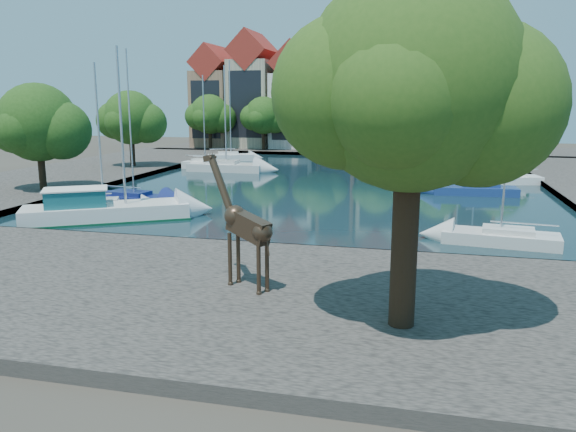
% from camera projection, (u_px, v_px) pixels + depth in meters
% --- Properties ---
extents(ground, '(160.00, 160.00, 0.00)m').
position_uv_depth(ground, '(255.00, 251.00, 27.97)').
color(ground, '#38332B').
rests_on(ground, ground).
extents(water_basin, '(38.00, 50.00, 0.08)m').
position_uv_depth(water_basin, '(332.00, 183.00, 50.81)').
color(water_basin, black).
rests_on(water_basin, ground).
extents(near_quay, '(50.00, 14.00, 0.50)m').
position_uv_depth(near_quay, '(202.00, 292.00, 21.26)').
color(near_quay, '#534E48').
rests_on(near_quay, ground).
extents(far_quay, '(60.00, 16.00, 0.50)m').
position_uv_depth(far_quay, '(367.00, 150.00, 81.22)').
color(far_quay, '#534E48').
rests_on(far_quay, ground).
extents(left_quay, '(14.00, 52.00, 0.50)m').
position_uv_depth(left_quay, '(87.00, 172.00, 56.50)').
color(left_quay, '#534E48').
rests_on(left_quay, ground).
extents(plane_tree, '(8.32, 6.40, 10.62)m').
position_uv_depth(plane_tree, '(415.00, 90.00, 16.09)').
color(plane_tree, '#332114').
rests_on(plane_tree, near_quay).
extents(townhouse_west_end, '(5.44, 9.18, 14.93)m').
position_uv_depth(townhouse_west_end, '(216.00, 100.00, 85.04)').
color(townhouse_west_end, '#936C50').
rests_on(townhouse_west_end, far_quay).
extents(townhouse_west_mid, '(5.94, 9.18, 16.79)m').
position_uv_depth(townhouse_west_mid, '(254.00, 94.00, 83.49)').
color(townhouse_west_mid, '#B4A98A').
rests_on(townhouse_west_mid, far_quay).
extents(townhouse_west_inner, '(6.43, 9.18, 15.15)m').
position_uv_depth(townhouse_west_inner, '(297.00, 100.00, 82.18)').
color(townhouse_west_inner, white).
rests_on(townhouse_west_inner, far_quay).
extents(townhouse_center, '(5.44, 9.18, 16.93)m').
position_uv_depth(townhouse_center, '(341.00, 93.00, 80.48)').
color(townhouse_center, brown).
rests_on(townhouse_center, far_quay).
extents(townhouse_east_inner, '(5.94, 9.18, 15.79)m').
position_uv_depth(townhouse_east_inner, '(383.00, 97.00, 79.23)').
color(townhouse_east_inner, tan).
rests_on(townhouse_east_inner, far_quay).
extents(townhouse_east_mid, '(6.43, 9.18, 16.65)m').
position_uv_depth(townhouse_east_mid, '(430.00, 95.00, 77.67)').
color(townhouse_east_mid, beige).
rests_on(townhouse_east_mid, far_quay).
extents(townhouse_east_end, '(5.44, 9.18, 14.43)m').
position_uv_depth(townhouse_east_end, '(479.00, 102.00, 76.38)').
color(townhouse_east_end, brown).
rests_on(townhouse_east_end, far_quay).
extents(far_tree_far_west, '(7.28, 5.60, 7.68)m').
position_uv_depth(far_tree_far_west, '(210.00, 116.00, 80.00)').
color(far_tree_far_west, '#332114').
rests_on(far_tree_far_west, far_quay).
extents(far_tree_west, '(6.76, 5.20, 7.36)m').
position_uv_depth(far_tree_west, '(264.00, 117.00, 78.19)').
color(far_tree_west, '#332114').
rests_on(far_tree_west, far_quay).
extents(far_tree_mid_west, '(7.80, 6.00, 8.00)m').
position_uv_depth(far_tree_mid_west, '(321.00, 116.00, 76.31)').
color(far_tree_mid_west, '#332114').
rests_on(far_tree_mid_west, far_quay).
extents(far_tree_mid_east, '(7.02, 5.40, 7.52)m').
position_uv_depth(far_tree_mid_east, '(380.00, 117.00, 74.51)').
color(far_tree_mid_east, '#332114').
rests_on(far_tree_mid_east, far_quay).
extents(far_tree_east, '(7.54, 5.80, 7.84)m').
position_uv_depth(far_tree_east, '(442.00, 117.00, 72.65)').
color(far_tree_east, '#332114').
rests_on(far_tree_east, far_quay).
extents(far_tree_far_east, '(6.76, 5.20, 7.36)m').
position_uv_depth(far_tree_far_east, '(508.00, 119.00, 70.85)').
color(far_tree_far_east, '#332114').
rests_on(far_tree_far_east, far_quay).
extents(side_tree_left_near, '(7.80, 6.00, 8.20)m').
position_uv_depth(side_tree_left_near, '(39.00, 125.00, 43.06)').
color(side_tree_left_near, '#332114').
rests_on(side_tree_left_near, left_quay).
extents(side_tree_left_far, '(7.28, 5.60, 7.88)m').
position_uv_depth(side_tree_left_far, '(131.00, 119.00, 58.54)').
color(side_tree_left_far, '#332114').
rests_on(side_tree_left_far, left_quay).
extents(giraffe_statue, '(3.14, 1.96, 4.88)m').
position_uv_depth(giraffe_statue, '(243.00, 225.00, 20.64)').
color(giraffe_statue, '#3B2B1D').
rests_on(giraffe_statue, near_quay).
extents(motorsailer, '(9.89, 7.52, 10.45)m').
position_uv_depth(motorsailer, '(101.00, 208.00, 34.46)').
color(motorsailer, white).
rests_on(motorsailer, water_basin).
extents(sailboat_left_a, '(6.17, 4.32, 9.58)m').
position_uv_depth(sailboat_left_a, '(104.00, 206.00, 36.22)').
color(sailboat_left_a, silver).
rests_on(sailboat_left_a, water_basin).
extents(sailboat_left_b, '(6.80, 3.23, 10.72)m').
position_uv_depth(sailboat_left_b, '(134.00, 197.00, 40.01)').
color(sailboat_left_b, navy).
rests_on(sailboat_left_b, water_basin).
extents(sailboat_left_c, '(7.88, 2.85, 10.72)m').
position_uv_depth(sailboat_left_c, '(226.00, 165.00, 58.47)').
color(sailboat_left_c, silver).
rests_on(sailboat_left_c, water_basin).
extents(sailboat_left_d, '(4.93, 1.89, 9.87)m').
position_uv_depth(sailboat_left_d, '(205.00, 163.00, 60.71)').
color(sailboat_left_d, white).
rests_on(sailboat_left_d, water_basin).
extents(sailboat_left_e, '(5.84, 4.05, 11.92)m').
position_uv_depth(sailboat_left_e, '(231.00, 155.00, 68.76)').
color(sailboat_left_e, white).
rests_on(sailboat_left_e, water_basin).
extents(sailboat_right_a, '(5.95, 2.70, 9.40)m').
position_uv_depth(sailboat_right_a, '(500.00, 235.00, 28.91)').
color(sailboat_right_a, silver).
rests_on(sailboat_right_a, water_basin).
extents(sailboat_right_b, '(6.54, 2.67, 8.89)m').
position_uv_depth(sailboat_right_b, '(475.00, 188.00, 44.16)').
color(sailboat_right_b, navy).
rests_on(sailboat_right_b, water_basin).
extents(sailboat_right_c, '(6.59, 3.44, 8.86)m').
position_uv_depth(sailboat_right_c, '(504.00, 178.00, 49.89)').
color(sailboat_right_c, white).
rests_on(sailboat_right_c, water_basin).
extents(sailboat_right_d, '(5.50, 3.32, 8.50)m').
position_uv_depth(sailboat_right_d, '(460.00, 162.00, 62.45)').
color(sailboat_right_d, white).
rests_on(sailboat_right_d, water_basin).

